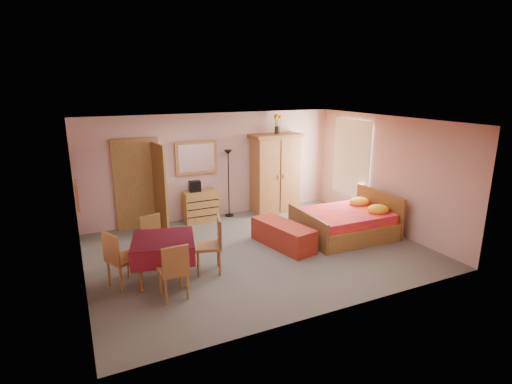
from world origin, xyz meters
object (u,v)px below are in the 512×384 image
sunflower_vase (277,124)px  chair_south (173,270)px  stereo (195,186)px  floor_lamp (229,184)px  wall_mirror (196,158)px  chair_east (208,245)px  bench (283,235)px  chair_west (123,258)px  bed (344,216)px  wardrobe (275,173)px  dining_table (164,259)px  chest_of_drawers (201,206)px  chair_north (156,240)px

sunflower_vase → chair_south: sunflower_vase is taller
stereo → floor_lamp: floor_lamp is taller
wall_mirror → chair_east: (-0.72, -2.90, -1.04)m
bench → chair_south: 2.78m
bench → chair_west: size_ratio=1.51×
stereo → chair_west: bearing=-128.1°
bed → chair_west: 4.74m
stereo → chair_east: 2.79m
stereo → wardrobe: bearing=-1.8°
bed → dining_table: (-4.07, -0.35, -0.09)m
stereo → chair_west: 3.31m
wall_mirror → wardrobe: (2.03, -0.26, -0.53)m
bench → chair_west: chair_west is taller
dining_table → chair_west: 0.67m
stereo → chair_east: (-0.59, -2.70, -0.39)m
chest_of_drawers → sunflower_vase: (2.10, 0.01, 1.91)m
chest_of_drawers → sunflower_vase: bearing=0.3°
chair_south → chair_west: chair_west is taller
chest_of_drawers → wardrobe: size_ratio=0.40×
wall_mirror → wardrobe: 2.11m
chest_of_drawers → chair_south: chair_south is taller
floor_lamp → sunflower_vase: 1.96m
chest_of_drawers → wall_mirror: size_ratio=0.80×
stereo → dining_table: 3.03m
dining_table → chair_north: size_ratio=1.14×
floor_lamp → bed: bearing=-52.9°
chest_of_drawers → wardrobe: wardrobe is taller
floor_lamp → wardrobe: size_ratio=0.83×
dining_table → chair_east: 0.79m
sunflower_vase → bed: 2.98m
chair_north → chair_west: bearing=28.3°
dining_table → wardrobe: bearing=36.2°
chest_of_drawers → chair_west: size_ratio=0.83×
sunflower_vase → chair_north: bearing=-151.9°
chest_of_drawers → chair_south: bearing=-114.5°
bed → chair_north: (-4.06, 0.39, -0.01)m
stereo → floor_lamp: 0.90m
bed → dining_table: bearing=-173.8°
stereo → sunflower_vase: 2.63m
chair_west → wardrobe: bearing=96.3°
sunflower_vase → chair_east: (-2.82, -2.69, -1.79)m
chest_of_drawers → stereo: 0.53m
bench → floor_lamp: bearing=97.0°
sunflower_vase → chair_west: (-4.26, -2.58, -1.81)m
wall_mirror → sunflower_vase: sunflower_vase is taller
stereo → wardrobe: 2.16m
wall_mirror → sunflower_vase: (2.10, -0.20, 0.75)m
floor_lamp → dining_table: floor_lamp is taller
sunflower_vase → chair_north: 4.46m
chest_of_drawers → chair_west: 3.36m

